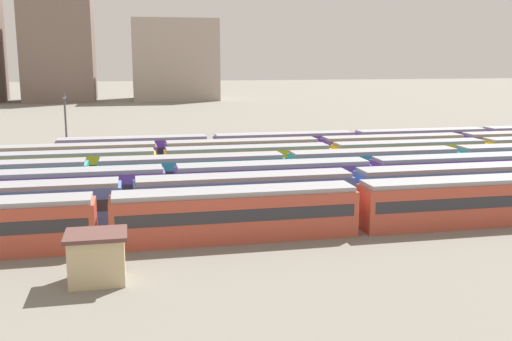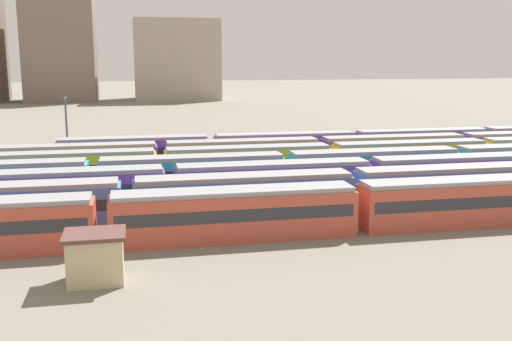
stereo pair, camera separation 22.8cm
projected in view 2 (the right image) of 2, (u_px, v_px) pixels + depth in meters
ground_plane at (128, 196)px, 57.26m from camera, size 600.00×600.00×0.00m
train_track_0 at (235, 214)px, 43.47m from camera, size 55.80×3.06×3.75m
train_track_1 at (353, 191)px, 50.71m from camera, size 74.70×3.06×3.75m
train_track_2 at (273, 182)px, 54.55m from camera, size 55.80×3.06×3.75m
train_track_3 at (374, 167)px, 61.96m from camera, size 93.60×3.06×3.75m
train_track_4 at (410, 157)px, 68.28m from camera, size 93.60×3.06×3.75m
train_track_5 at (463, 148)px, 75.25m from camera, size 112.50×3.06×3.75m
train_track_6 at (355, 145)px, 77.75m from camera, size 74.70×3.06×3.75m
catenary_pole_1 at (67, 125)px, 72.83m from camera, size 0.24×3.20×8.96m
signal_hut at (95, 257)px, 35.09m from camera, size 3.60×3.00×3.04m
distant_building_1 at (61, 49)px, 182.71m from camera, size 20.74×21.12×32.01m
distant_building_2 at (176, 60)px, 190.40m from camera, size 26.38×21.85×25.15m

